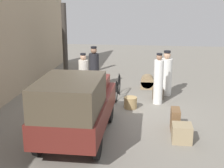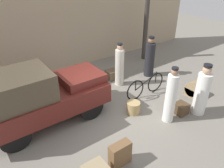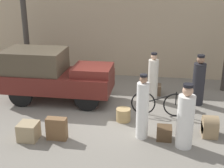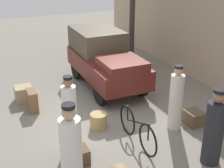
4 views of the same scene
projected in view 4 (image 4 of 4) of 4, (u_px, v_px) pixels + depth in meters
ground_plane at (103, 114)px, 8.77m from camera, size 30.00×30.00×0.00m
canopy_pillar_left at (132, 21)px, 12.23m from camera, size 0.22×0.22×3.40m
truck at (104, 57)px, 10.33m from camera, size 3.62×1.57×1.79m
bicycle at (137, 129)px, 7.26m from camera, size 1.76×0.04×0.81m
wicker_basket at (99, 121)px, 8.02m from camera, size 0.44×0.44×0.39m
porter_lifting_near_truck at (176, 100)px, 7.78m from camera, size 0.34×0.34×1.70m
porter_with_bicycle at (71, 148)px, 5.90m from camera, size 0.43×0.43×1.71m
porter_carrying_trunk at (214, 131)px, 6.47m from camera, size 0.40×0.40×1.71m
porter_standing_middle at (70, 116)px, 6.91m from camera, size 0.33×0.33×1.79m
suitcase_black_upright at (24, 94)px, 9.43m from camera, size 0.50×0.51×0.47m
trunk_umber_medium at (79, 156)px, 6.66m from camera, size 0.40×0.39×0.36m
suitcase_tan_flat at (194, 118)px, 8.18m from camera, size 0.48×0.42×0.37m
suitcase_small_leather at (32, 101)px, 8.82m from camera, size 0.54×0.25×0.62m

